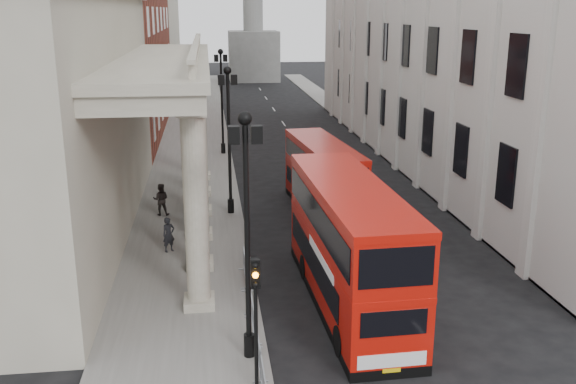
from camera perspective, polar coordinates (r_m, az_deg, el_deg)
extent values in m
cube|color=slate|center=(46.78, -8.50, 1.72)|extent=(6.00, 140.00, 0.12)
cube|color=slate|center=(49.17, 11.10, 2.29)|extent=(3.00, 140.00, 0.12)
cube|color=slate|center=(46.79, -4.89, 1.86)|extent=(0.20, 140.00, 0.14)
cube|color=gray|center=(34.92, -21.74, 5.90)|extent=(9.00, 28.00, 12.00)
cube|color=maroon|center=(63.97, -15.57, 15.02)|extent=(9.00, 32.00, 22.00)
cube|color=gray|center=(95.78, -12.82, 14.72)|extent=(9.00, 30.00, 20.00)
cube|color=#60605E|center=(107.89, -3.08, 11.99)|extent=(8.00, 8.00, 8.00)
cylinder|color=black|center=(22.24, -3.47, -13.42)|extent=(0.36, 0.36, 0.80)
cylinder|color=black|center=(20.72, -3.64, -4.71)|extent=(0.18, 0.18, 8.00)
sphere|color=black|center=(19.65, -3.85, 6.55)|extent=(0.44, 0.44, 0.44)
cube|color=black|center=(19.76, -2.81, 5.15)|extent=(0.35, 0.35, 0.55)
cube|color=black|center=(19.72, -4.84, 5.09)|extent=(0.35, 0.35, 0.55)
cylinder|color=black|center=(37.02, -5.10, -1.24)|extent=(0.36, 0.36, 0.80)
cylinder|color=black|center=(36.12, -5.24, 4.23)|extent=(0.18, 0.18, 8.00)
sphere|color=black|center=(35.52, -5.41, 10.72)|extent=(0.44, 0.44, 0.44)
cube|color=black|center=(35.58, -4.82, 9.93)|extent=(0.35, 0.35, 0.55)
cube|color=black|center=(35.56, -5.96, 9.90)|extent=(0.35, 0.35, 0.55)
cylinder|color=black|center=(52.52, -5.78, 3.89)|extent=(0.36, 0.36, 0.80)
cylinder|color=black|center=(51.89, -5.89, 7.78)|extent=(0.18, 0.18, 8.00)
sphere|color=black|center=(51.47, -6.02, 12.30)|extent=(0.44, 0.44, 0.44)
cube|color=black|center=(51.51, -5.61, 11.76)|extent=(0.35, 0.35, 0.55)
cube|color=black|center=(51.50, -6.40, 11.74)|extent=(0.35, 0.35, 0.55)
cylinder|color=black|center=(19.87, -2.85, -12.95)|extent=(0.12, 0.12, 3.40)
cube|color=black|center=(18.93, -2.94, -7.24)|extent=(0.28, 0.22, 0.90)
sphere|color=black|center=(18.69, -2.92, -6.55)|extent=(0.18, 0.18, 0.18)
sphere|color=orange|center=(18.81, -2.91, -7.40)|extent=(0.18, 0.18, 0.18)
sphere|color=black|center=(18.93, -2.90, -8.23)|extent=(0.18, 0.18, 0.18)
cube|color=gray|center=(21.66, -2.69, -13.81)|extent=(0.50, 2.30, 1.10)
cube|color=gray|center=(23.73, -3.15, -11.01)|extent=(0.50, 2.30, 1.10)
cube|color=gray|center=(25.84, -3.52, -8.66)|extent=(0.50, 2.30, 1.10)
cube|color=gray|center=(27.99, -3.84, -6.67)|extent=(0.50, 2.30, 1.10)
cube|color=#BB1108|center=(25.79, 5.38, -6.83)|extent=(3.09, 11.46, 2.17)
cube|color=#BB1108|center=(25.01, 5.52, -2.08)|extent=(3.09, 11.46, 1.90)
cube|color=#BB1108|center=(24.70, 5.58, 0.31)|extent=(3.14, 11.51, 0.27)
cube|color=black|center=(26.31, 5.31, -9.39)|extent=(3.11, 11.46, 0.38)
cube|color=black|center=(25.69, 5.40, -6.27)|extent=(3.08, 9.30, 1.08)
cube|color=black|center=(24.98, 5.52, -1.84)|extent=(3.14, 10.81, 1.19)
cube|color=white|center=(21.26, 9.22, -14.54)|extent=(2.28, 0.14, 0.49)
cube|color=yellow|center=(21.43, 9.18, -15.38)|extent=(0.60, 0.06, 0.14)
cylinder|color=black|center=(22.46, 4.76, -13.07)|extent=(0.38, 1.09, 1.08)
cylinder|color=black|center=(23.12, 10.81, -12.42)|extent=(0.38, 1.09, 1.08)
cylinder|color=black|center=(28.28, 1.58, -6.67)|extent=(0.38, 1.09, 1.08)
cylinder|color=black|center=(28.81, 6.40, -6.34)|extent=(0.38, 1.09, 1.08)
cube|color=#A40F07|center=(37.03, 3.12, -0.05)|extent=(3.21, 9.73, 1.82)
cube|color=#A40F07|center=(36.56, 3.16, 2.80)|extent=(3.21, 9.73, 1.59)
cube|color=#A40F07|center=(36.36, 3.18, 4.19)|extent=(3.25, 9.77, 0.23)
cube|color=black|center=(37.34, 3.09, -1.62)|extent=(3.23, 9.73, 0.32)
cube|color=black|center=(36.97, 3.12, 0.29)|extent=(3.08, 7.92, 0.91)
cube|color=black|center=(36.54, 3.16, 2.94)|extent=(3.21, 9.19, 1.00)
cube|color=white|center=(32.88, 5.37, -3.35)|extent=(1.91, 0.24, 0.41)
cube|color=yellow|center=(32.98, 5.36, -3.84)|extent=(0.50, 0.09, 0.12)
cylinder|color=black|center=(33.95, 2.96, -2.91)|extent=(0.38, 0.93, 0.91)
cylinder|color=black|center=(34.54, 6.24, -2.66)|extent=(0.38, 0.93, 0.91)
cylinder|color=black|center=(39.06, 0.76, -0.35)|extent=(0.38, 0.93, 0.91)
cylinder|color=black|center=(39.58, 3.65, -0.16)|extent=(0.38, 0.93, 0.91)
imported|color=black|center=(31.42, -10.56, -3.74)|extent=(0.74, 0.67, 1.71)
imported|color=black|center=(37.00, -11.23, -0.65)|extent=(0.95, 0.76, 1.84)
imported|color=black|center=(36.14, -8.51, -0.94)|extent=(1.06, 0.95, 1.82)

